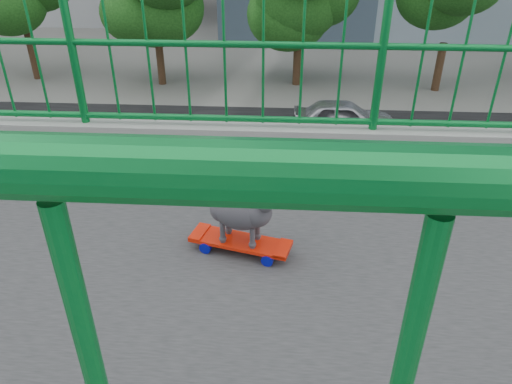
{
  "coord_description": "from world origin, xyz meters",
  "views": [
    {
      "loc": [
        1.66,
        3.4,
        8.53
      ],
      "look_at": [
        -0.88,
        3.24,
        7.07
      ],
      "focal_mm": 33.21,
      "sensor_mm": 36.0,
      "label": 1
    }
  ],
  "objects_px": {
    "car_1": "(438,245)",
    "car_4": "(344,117)",
    "skateboard": "(240,243)",
    "poodle": "(244,209)",
    "car_3": "(366,149)"
  },
  "relations": [
    {
      "from": "poodle",
      "to": "car_3",
      "type": "bearing_deg",
      "value": -178.06
    },
    {
      "from": "skateboard",
      "to": "car_4",
      "type": "bearing_deg",
      "value": -174.29
    },
    {
      "from": "poodle",
      "to": "car_3",
      "type": "xyz_separation_m",
      "value": [
        -15.24,
        3.41,
        -6.59
      ]
    },
    {
      "from": "car_1",
      "to": "car_4",
      "type": "height_order",
      "value": "car_4"
    },
    {
      "from": "skateboard",
      "to": "car_3",
      "type": "distance_m",
      "value": 16.86
    },
    {
      "from": "car_3",
      "to": "car_4",
      "type": "relative_size",
      "value": 1.03
    },
    {
      "from": "skateboard",
      "to": "poodle",
      "type": "relative_size",
      "value": 1.28
    },
    {
      "from": "poodle",
      "to": "car_1",
      "type": "xyz_separation_m",
      "value": [
        -8.84,
        4.51,
        -6.5
      ]
    },
    {
      "from": "car_1",
      "to": "car_4",
      "type": "bearing_deg",
      "value": -170.18
    },
    {
      "from": "car_3",
      "to": "car_4",
      "type": "xyz_separation_m",
      "value": [
        -3.2,
        -0.56,
        0.1
      ]
    },
    {
      "from": "car_1",
      "to": "car_4",
      "type": "xyz_separation_m",
      "value": [
        -9.6,
        -1.66,
        0.01
      ]
    },
    {
      "from": "car_1",
      "to": "skateboard",
      "type": "bearing_deg",
      "value": -27.17
    },
    {
      "from": "poodle",
      "to": "car_1",
      "type": "height_order",
      "value": "poodle"
    },
    {
      "from": "car_3",
      "to": "car_1",
      "type": "bearing_deg",
      "value": -170.27
    },
    {
      "from": "car_3",
      "to": "car_4",
      "type": "height_order",
      "value": "car_4"
    }
  ]
}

